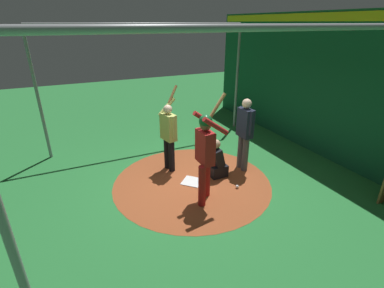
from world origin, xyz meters
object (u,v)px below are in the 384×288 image
object	(u,v)px
home_plate	(192,181)
visitor	(169,133)
baseball_0	(237,186)
umpire	(245,131)
batter	(206,150)
catcher	(216,162)

from	to	relation	value
home_plate	visitor	distance (m)	1.26
home_plate	baseball_0	bearing A→B (deg)	140.30
umpire	home_plate	bearing A→B (deg)	2.80
batter	visitor	world-z (taller)	batter
umpire	visitor	xyz separation A→B (m)	(1.64, -0.73, -0.05)
home_plate	catcher	xyz separation A→B (m)	(-0.63, -0.04, 0.35)
batter	umpire	world-z (taller)	batter
home_plate	batter	bearing A→B (deg)	85.63
catcher	visitor	xyz separation A→B (m)	(0.87, -0.76, 0.60)
home_plate	catcher	bearing A→B (deg)	-176.17
baseball_0	home_plate	bearing A→B (deg)	-39.70
umpire	visitor	world-z (taller)	visitor
home_plate	visitor	world-z (taller)	visitor
visitor	catcher	bearing A→B (deg)	126.98
catcher	umpire	distance (m)	1.00
visitor	baseball_0	distance (m)	2.00
baseball_0	visitor	bearing A→B (deg)	-54.84
catcher	baseball_0	bearing A→B (deg)	102.61
batter	baseball_0	bearing A→B (deg)	-174.83
batter	visitor	size ratio (longest dim) A/B	1.07
batter	baseball_0	size ratio (longest dim) A/B	29.24
catcher	umpire	size ratio (longest dim) A/B	0.52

